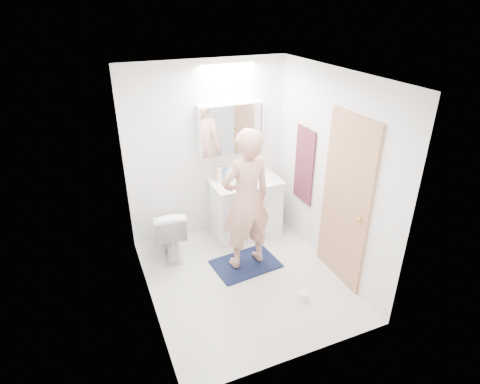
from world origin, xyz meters
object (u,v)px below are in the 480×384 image
toilet (170,231)px  soap_bottle_a (219,172)px  toothbrush_cup (254,171)px  medicine_cabinet (230,129)px  toilet_paper_roll (303,296)px  person (246,200)px  soap_bottle_b (226,172)px  vanity_cabinet (246,208)px

toilet → soap_bottle_a: soap_bottle_a is taller
soap_bottle_a → toothbrush_cup: soap_bottle_a is taller
medicine_cabinet → toilet_paper_roll: (0.17, -1.77, -1.45)m
person → toothbrush_cup: size_ratio=16.50×
toothbrush_cup → toilet: bearing=-168.2°
person → soap_bottle_a: size_ratio=7.18×
person → soap_bottle_b: 0.90m
soap_bottle_b → toothbrush_cup: bearing=-2.7°
toilet → toilet_paper_roll: bearing=135.2°
toothbrush_cup → medicine_cabinet: bearing=171.4°
toothbrush_cup → toilet_paper_roll: toothbrush_cup is taller
toilet → soap_bottle_b: soap_bottle_b is taller
medicine_cabinet → toilet_paper_roll: 2.29m
vanity_cabinet → person: (-0.31, -0.71, 0.53)m
toilet → soap_bottle_b: (0.90, 0.30, 0.56)m
vanity_cabinet → soap_bottle_a: bearing=155.9°
soap_bottle_b → toilet_paper_roll: bearing=-81.8°
medicine_cabinet → soap_bottle_b: (-0.08, -0.03, -0.59)m
vanity_cabinet → person: bearing=-113.4°
vanity_cabinet → toothbrush_cup: 0.54m
vanity_cabinet → soap_bottle_b: size_ratio=4.81×
toilet → vanity_cabinet: bearing=-167.5°
person → soap_bottle_a: bearing=-94.0°
medicine_cabinet → soap_bottle_a: size_ratio=3.60×
toilet → soap_bottle_a: bearing=-154.8°
toilet → person: (0.81, -0.60, 0.57)m
person → toothbrush_cup: person is taller
person → toilet_paper_roll: (0.34, -0.84, -0.87)m
soap_bottle_a → toilet_paper_roll: size_ratio=2.22×
toilet → person: bearing=150.2°
vanity_cabinet → soap_bottle_b: 0.60m
soap_bottle_a → toothbrush_cup: size_ratio=2.30×
medicine_cabinet → person: size_ratio=0.50×
soap_bottle_a → soap_bottle_b: 0.12m
soap_bottle_a → toilet_paper_roll: soap_bottle_a is taller
person → toilet: bearing=-42.1°
soap_bottle_a → soap_bottle_b: bearing=14.8°
soap_bottle_a → soap_bottle_b: soap_bottle_a is taller
toilet → soap_bottle_b: bearing=-155.2°
vanity_cabinet → medicine_cabinet: size_ratio=1.02×
vanity_cabinet → medicine_cabinet: medicine_cabinet is taller
person → vanity_cabinet: bearing=-119.2°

